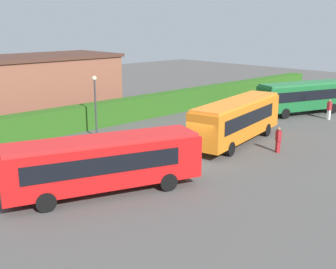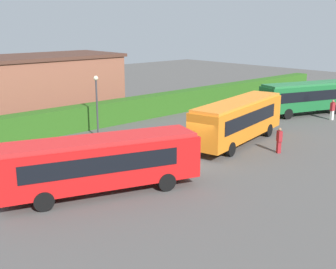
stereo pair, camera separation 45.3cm
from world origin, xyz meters
name	(u,v)px [view 2 (the right image)]	position (x,y,z in m)	size (l,w,h in m)	color
ground_plane	(190,162)	(0.00, 0.00, 0.00)	(113.48, 113.48, 0.00)	#514F4C
bus_red	(102,161)	(-7.22, -0.53, 1.76)	(10.68, 5.76, 3.03)	red
bus_orange	(238,119)	(5.82, 0.74, 1.88)	(10.79, 4.55, 3.26)	orange
bus_green	(306,96)	(19.05, 2.82, 1.81)	(9.80, 5.32, 3.13)	#19602D
person_center	(279,140)	(5.94, -2.80, 0.96)	(0.46, 0.52, 1.81)	maroon
person_right	(332,109)	(18.61, -0.19, 1.00)	(0.48, 0.31, 1.89)	silver
hedge_row	(87,117)	(0.00, 12.39, 1.03)	(68.74, 1.54, 2.06)	#2B5D1A
depot_building	(43,87)	(-0.60, 18.92, 2.96)	(14.45, 7.47, 5.91)	brown
lamppost	(97,99)	(-0.92, 9.33, 3.10)	(0.36, 0.36, 4.87)	#38383D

